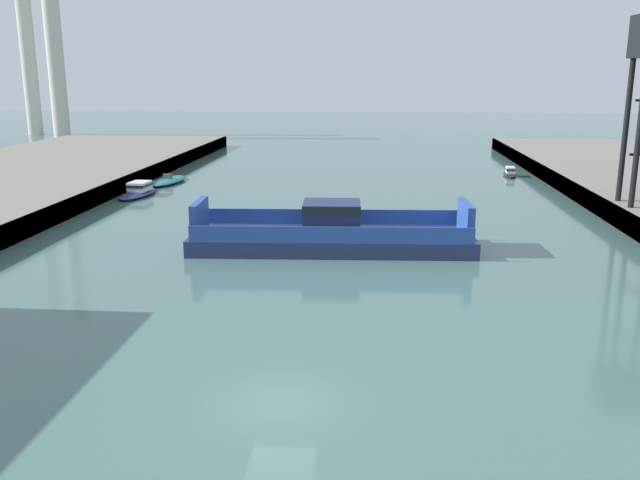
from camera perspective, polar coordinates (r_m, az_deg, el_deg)
The scene contains 7 objects.
ground_plane at distance 25.05m, azimuth -3.40°, elevation -13.88°, with size 400.00×400.00×0.00m, color #476B66.
chain_ferry at distance 45.88m, azimuth 1.00°, elevation 0.51°, with size 19.58×6.83×3.30m.
moored_boat_near_right at distance 68.83m, azimuth -15.29°, elevation 4.10°, with size 2.96×7.05×1.37m.
moored_boat_mid_left at distance 82.65m, azimuth 15.97°, elevation 5.58°, with size 1.77×4.97×1.16m.
moored_boat_mid_right at distance 76.29m, azimuth -12.92°, elevation 4.98°, with size 3.48×7.92×1.03m.
smokestack_distant_a at distance 148.60m, azimuth -23.90°, elevation 15.84°, with size 3.13×3.13×37.10m.
smokestack_distant_b at distance 138.70m, azimuth -21.92°, elevation 16.08°, with size 3.32×3.32×36.33m.
Camera 1 is at (3.32, -21.92, 11.68)m, focal length 37.32 mm.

